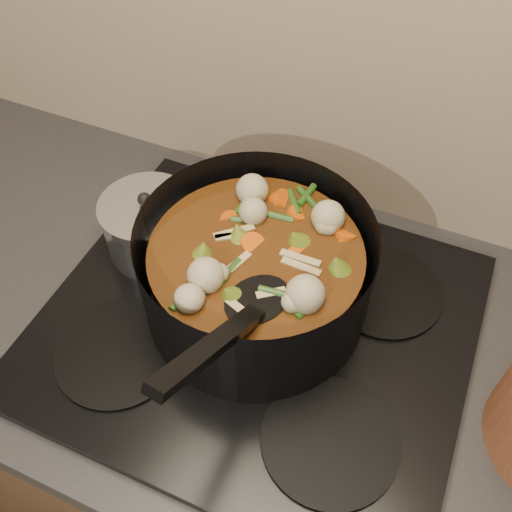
% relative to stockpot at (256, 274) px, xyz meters
% --- Properties ---
extents(counter, '(2.64, 0.64, 0.91)m').
position_rel_stockpot_xyz_m(counter, '(0.01, -0.03, -0.55)').
color(counter, brown).
rests_on(counter, ground).
extents(stovetop, '(0.62, 0.54, 0.03)m').
position_rel_stockpot_xyz_m(stovetop, '(0.01, -0.03, -0.09)').
color(stovetop, black).
rests_on(stovetop, counter).
extents(stockpot, '(0.41, 0.49, 0.24)m').
position_rel_stockpot_xyz_m(stockpot, '(0.00, 0.00, 0.00)').
color(stockpot, black).
rests_on(stockpot, stovetop).
extents(saucepan, '(0.15, 0.15, 0.12)m').
position_rel_stockpot_xyz_m(saucepan, '(-0.20, 0.04, -0.03)').
color(saucepan, silver).
rests_on(saucepan, stovetop).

